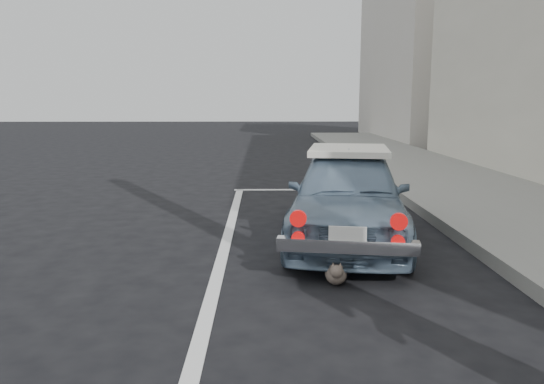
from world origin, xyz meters
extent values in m
plane|color=black|center=(0.00, 0.00, 0.00)|extent=(80.00, 80.00, 0.00)
cube|color=beige|center=(6.35, 20.00, 4.00)|extent=(3.50, 10.00, 8.00)
cube|color=silver|center=(0.50, 6.50, 0.00)|extent=(3.00, 0.12, 0.01)
cube|color=silver|center=(-0.90, 3.00, 0.00)|extent=(0.12, 7.00, 0.01)
imported|color=slate|center=(0.53, 2.83, 0.56)|extent=(1.81, 3.43, 1.11)
cube|color=silver|center=(0.58, 3.15, 1.04)|extent=(1.10, 1.37, 0.07)
cube|color=silver|center=(0.28, 1.26, 0.38)|extent=(1.25, 0.31, 0.12)
cube|color=white|center=(0.27, 1.22, 0.48)|extent=(0.33, 0.07, 0.17)
cylinder|color=red|center=(-0.15, 1.30, 0.62)|extent=(0.15, 0.06, 0.15)
cylinder|color=red|center=(0.71, 1.17, 0.62)|extent=(0.15, 0.06, 0.15)
cylinder|color=red|center=(-0.15, 1.30, 0.44)|extent=(0.12, 0.06, 0.12)
cylinder|color=red|center=(0.71, 1.17, 0.44)|extent=(0.12, 0.06, 0.12)
ellipsoid|color=#685D4F|center=(0.20, 1.36, 0.10)|extent=(0.23, 0.33, 0.19)
sphere|color=#685D4F|center=(0.19, 1.22, 0.17)|extent=(0.12, 0.12, 0.12)
cone|color=#685D4F|center=(0.15, 1.22, 0.23)|extent=(0.04, 0.04, 0.05)
cone|color=#685D4F|center=(0.22, 1.22, 0.23)|extent=(0.04, 0.04, 0.05)
cylinder|color=#685D4F|center=(0.26, 1.51, 0.04)|extent=(0.09, 0.20, 0.03)
camera|label=1|loc=(-0.46, -3.25, 1.64)|focal=35.00mm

